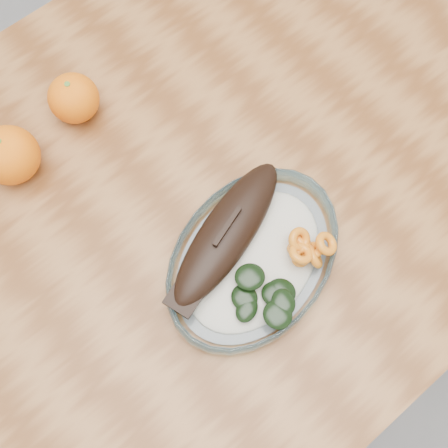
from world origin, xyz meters
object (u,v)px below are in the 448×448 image
at_px(dining_table, 172,230).
at_px(orange_left, 9,155).
at_px(plated_meal, 252,256).
at_px(orange_right, 74,98).

relative_size(dining_table, orange_left, 14.56).
distance_m(plated_meal, orange_left, 0.36).
relative_size(orange_left, orange_right, 1.13).
distance_m(plated_meal, orange_right, 0.34).
bearing_deg(orange_left, plated_meal, -62.12).
bearing_deg(plated_meal, orange_right, 83.73).
distance_m(dining_table, orange_right, 0.24).
bearing_deg(dining_table, plated_meal, -73.14).
height_order(plated_meal, orange_left, orange_left).
xyz_separation_m(dining_table, plated_meal, (0.04, -0.13, 0.12)).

